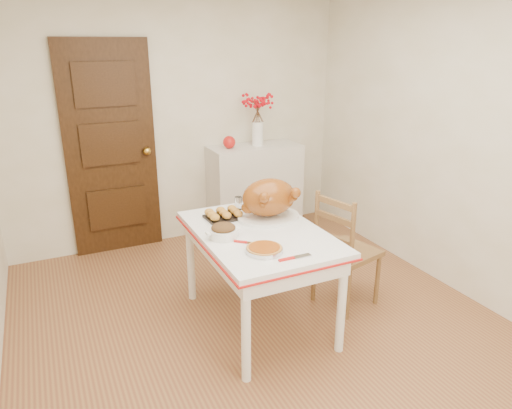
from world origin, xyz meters
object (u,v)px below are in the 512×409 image
kitchen_table (259,278)px  chair_oak (348,249)px  sideboard (255,190)px  pumpkin_pie (264,249)px  turkey_platter (269,200)px

kitchen_table → chair_oak: size_ratio=1.33×
sideboard → pumpkin_pie: size_ratio=4.11×
sideboard → kitchen_table: 1.80m
pumpkin_pie → chair_oak: bearing=18.7°
kitchen_table → pumpkin_pie: (-0.12, -0.34, 0.40)m
chair_oak → kitchen_table: bearing=73.5°
kitchen_table → pumpkin_pie: pumpkin_pie is taller
turkey_platter → pumpkin_pie: (-0.29, -0.52, -0.13)m
kitchen_table → chair_oak: bearing=-2.8°
turkey_platter → sideboard: bearing=68.5°
kitchen_table → turkey_platter: (0.17, 0.18, 0.53)m
sideboard → turkey_platter: (-0.57, -1.45, 0.42)m
kitchen_table → pumpkin_pie: bearing=-110.3°
sideboard → pumpkin_pie: sideboard is taller
sideboard → turkey_platter: size_ratio=2.02×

